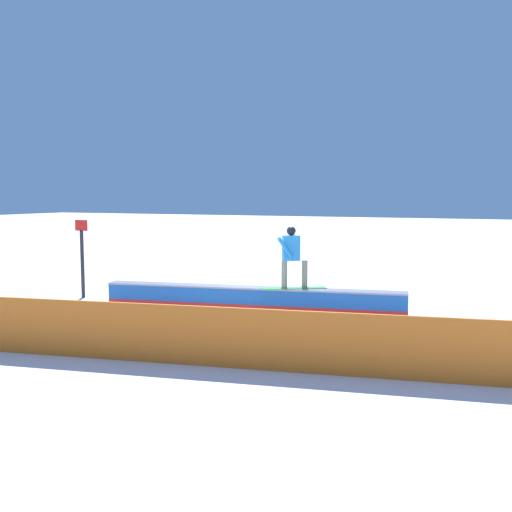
% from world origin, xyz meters
% --- Properties ---
extents(ground_plane, '(120.00, 120.00, 0.00)m').
position_xyz_m(ground_plane, '(0.00, 0.00, 0.00)').
color(ground_plane, white).
extents(grind_box, '(7.37, 1.79, 0.63)m').
position_xyz_m(grind_box, '(0.00, 0.00, 0.28)').
color(grind_box, blue).
rests_on(grind_box, ground_plane).
extents(snowboarder, '(1.46, 1.03, 1.49)m').
position_xyz_m(snowboarder, '(-0.99, -0.16, 1.44)').
color(snowboarder, green).
rests_on(snowboarder, grind_box).
extents(safety_fence, '(13.50, 2.53, 1.01)m').
position_xyz_m(safety_fence, '(0.00, 4.64, 0.51)').
color(safety_fence, orange).
rests_on(safety_fence, ground_plane).
extents(trail_marker, '(0.40, 0.10, 2.17)m').
position_xyz_m(trail_marker, '(5.13, 0.03, 1.15)').
color(trail_marker, '#262628').
rests_on(trail_marker, ground_plane).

